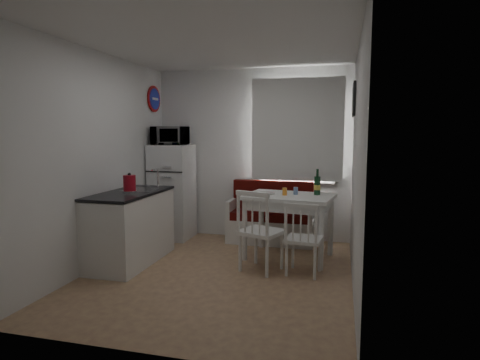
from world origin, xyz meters
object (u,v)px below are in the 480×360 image
at_px(bench, 271,222).
at_px(wine_bottle, 317,182).
at_px(chair_left, 260,223).
at_px(kitchen_counter, 131,227).
at_px(fridge, 172,192).
at_px(microwave, 170,136).
at_px(dining_table, 289,202).
at_px(chair_right, 303,231).
at_px(kettle, 130,183).

bearing_deg(bench, wine_bottle, -39.79).
height_order(chair_left, wine_bottle, wine_bottle).
relative_size(kitchen_counter, fridge, 0.91).
distance_m(chair_left, microwave, 2.25).
relative_size(kitchen_counter, dining_table, 1.09).
bearing_deg(bench, microwave, -174.05).
xyz_separation_m(bench, dining_table, (0.35, -0.68, 0.44)).
xyz_separation_m(chair_left, chair_right, (0.50, 0.01, -0.07)).
height_order(bench, kettle, kettle).
relative_size(bench, kettle, 5.37).
relative_size(fridge, microwave, 2.88).
bearing_deg(dining_table, microwave, 172.78).
bearing_deg(fridge, microwave, -90.00).
bearing_deg(wine_bottle, bench, 140.21).
distance_m(dining_table, chair_right, 0.74).
relative_size(dining_table, wine_bottle, 3.61).
distance_m(chair_right, microwave, 2.66).
distance_m(kettle, wine_bottle, 2.36).
relative_size(dining_table, chair_right, 2.65).
distance_m(chair_left, wine_bottle, 1.06).
height_order(fridge, kettle, fridge).
bearing_deg(microwave, chair_left, -36.19).
height_order(microwave, wine_bottle, microwave).
xyz_separation_m(bench, fridge, (-1.53, -0.11, 0.42)).
height_order(kitchen_counter, chair_right, kitchen_counter).
distance_m(kitchen_counter, chair_right, 2.15).
height_order(kitchen_counter, kettle, kitchen_counter).
bearing_deg(fridge, kitchen_counter, -90.90).
xyz_separation_m(chair_right, kettle, (-2.10, -0.10, 0.49)).
bearing_deg(kettle, chair_right, 2.70).
distance_m(bench, wine_bottle, 1.15).
distance_m(bench, chair_right, 1.49).
xyz_separation_m(fridge, kettle, (0.03, -1.33, 0.29)).
xyz_separation_m(kitchen_counter, microwave, (0.02, 1.19, 1.13)).
distance_m(dining_table, fridge, 1.97).
bearing_deg(microwave, fridge, 90.00).
distance_m(bench, kettle, 2.20).
xyz_separation_m(chair_left, wine_bottle, (0.60, 0.77, 0.40)).
height_order(kitchen_counter, wine_bottle, wine_bottle).
xyz_separation_m(bench, chair_left, (0.10, -1.35, 0.30)).
xyz_separation_m(kettle, wine_bottle, (2.20, 0.86, -0.02)).
bearing_deg(microwave, wine_bottle, -10.76).
height_order(dining_table, microwave, microwave).
bearing_deg(chair_right, wine_bottle, 89.56).
distance_m(dining_table, chair_left, 0.73).
xyz_separation_m(microwave, wine_bottle, (2.23, -0.42, -0.59)).
height_order(kitchen_counter, bench, kitchen_counter).
xyz_separation_m(chair_right, microwave, (-2.13, 1.18, 1.06)).
bearing_deg(chair_left, bench, 114.77).
distance_m(chair_right, fridge, 2.47).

